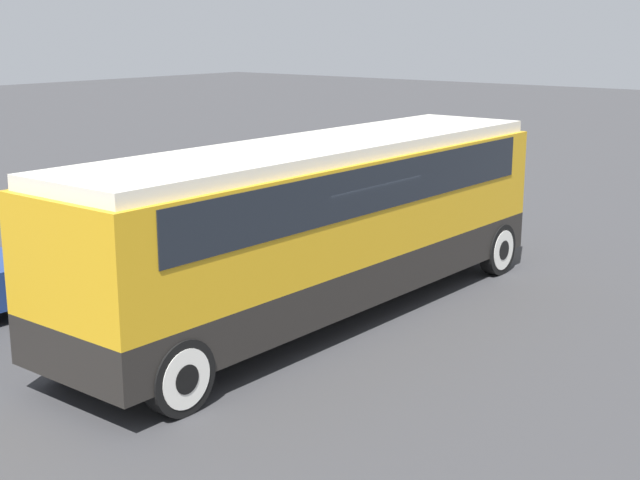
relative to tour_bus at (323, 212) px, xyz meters
name	(u,v)px	position (x,y,z in m)	size (l,w,h in m)	color
ground_plane	(320,317)	(-0.10, 0.00, -1.87)	(120.00, 120.00, 0.00)	#38383A
tour_bus	(323,212)	(0.00, 0.00, 0.00)	(10.65, 2.51, 3.10)	black
parked_car_far	(143,213)	(1.64, 6.75, -1.17)	(4.40, 1.81, 1.40)	#7A6B5B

